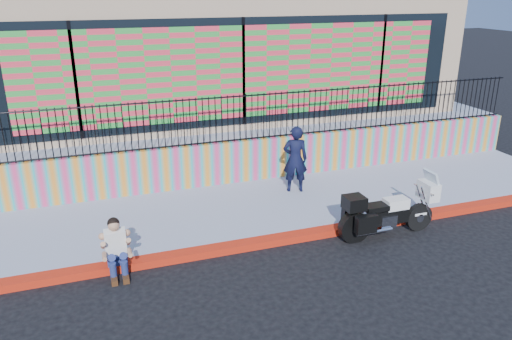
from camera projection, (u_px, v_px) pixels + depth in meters
name	position (u px, v px, depth m)	size (l,w,h in m)	color
ground	(304.00, 238.00, 10.48)	(90.00, 90.00, 0.00)	black
red_curb	(305.00, 235.00, 10.46)	(16.00, 0.30, 0.15)	red
sidewalk	(276.00, 205.00, 11.92)	(16.00, 3.00, 0.15)	#959CB3
mural_wall	(254.00, 159.00, 13.12)	(16.00, 0.20, 1.10)	#E43C77
metal_fence	(254.00, 117.00, 12.72)	(15.80, 0.04, 1.20)	black
elevated_platform	(208.00, 117.00, 17.67)	(16.00, 10.00, 1.25)	#959CB3
storefront_building	(207.00, 42.00, 16.57)	(14.00, 8.06, 4.00)	tan
police_motorcycle	(387.00, 211.00, 10.41)	(2.18, 0.72, 1.35)	black
police_officer	(295.00, 159.00, 12.27)	(0.61, 0.40, 1.67)	black
seated_man	(117.00, 253.00, 9.01)	(0.54, 0.71, 1.06)	navy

